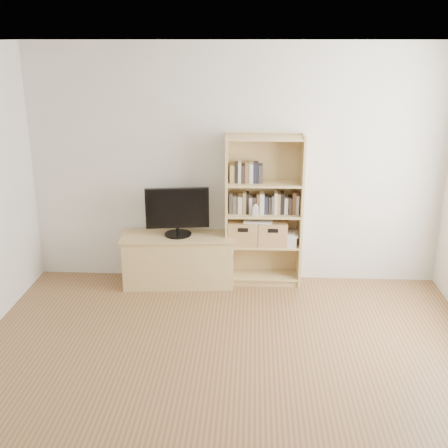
# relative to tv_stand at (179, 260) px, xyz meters

# --- Properties ---
(floor) EXTENTS (4.50, 5.00, 0.01)m
(floor) POSITION_rel_tv_stand_xyz_m (0.62, -2.28, -0.27)
(floor) COLOR brown
(floor) RESTS_ON ground
(back_wall) EXTENTS (4.50, 0.02, 2.60)m
(back_wall) POSITION_rel_tv_stand_xyz_m (0.62, 0.22, 1.03)
(back_wall) COLOR silver
(back_wall) RESTS_ON floor
(ceiling) EXTENTS (4.50, 5.00, 0.01)m
(ceiling) POSITION_rel_tv_stand_xyz_m (0.62, -2.28, 2.33)
(ceiling) COLOR white
(ceiling) RESTS_ON back_wall
(tv_stand) EXTENTS (1.23, 0.55, 0.55)m
(tv_stand) POSITION_rel_tv_stand_xyz_m (0.00, 0.00, 0.00)
(tv_stand) COLOR tan
(tv_stand) RESTS_ON floor
(bookshelf) EXTENTS (0.84, 0.31, 1.66)m
(bookshelf) POSITION_rel_tv_stand_xyz_m (0.93, 0.08, 0.56)
(bookshelf) COLOR tan
(bookshelf) RESTS_ON floor
(television) EXTENTS (0.68, 0.15, 0.54)m
(television) POSITION_rel_tv_stand_xyz_m (0.00, 0.00, 0.57)
(television) COLOR black
(television) RESTS_ON tv_stand
(books_row_mid) EXTENTS (0.88, 0.19, 0.24)m
(books_row_mid) POSITION_rel_tv_stand_xyz_m (0.93, 0.09, 0.66)
(books_row_mid) COLOR #39332F
(books_row_mid) RESTS_ON bookshelf
(books_row_upper) EXTENTS (0.38, 0.14, 0.20)m
(books_row_upper) POSITION_rel_tv_stand_xyz_m (0.75, 0.09, 0.98)
(books_row_upper) COLOR #39332F
(books_row_upper) RESTS_ON bookshelf
(baby_monitor) EXTENTS (0.06, 0.05, 0.11)m
(baby_monitor) POSITION_rel_tv_stand_xyz_m (0.84, -0.02, 0.59)
(baby_monitor) COLOR white
(baby_monitor) RESTS_ON bookshelf
(basket_left) EXTENTS (0.32, 0.27, 0.26)m
(basket_left) POSITION_rel_tv_stand_xyz_m (0.71, 0.07, 0.32)
(basket_left) COLOR #A07648
(basket_left) RESTS_ON bookshelf
(basket_right) EXTENTS (0.31, 0.26, 0.26)m
(basket_right) POSITION_rel_tv_stand_xyz_m (1.03, 0.07, 0.32)
(basket_right) COLOR #A07648
(basket_right) RESTS_ON bookshelf
(laptop) EXTENTS (0.32, 0.24, 0.02)m
(laptop) POSITION_rel_tv_stand_xyz_m (0.87, 0.06, 0.46)
(laptop) COLOR silver
(laptop) RESTS_ON basket_left
(magazine_stack) EXTENTS (0.22, 0.28, 0.12)m
(magazine_stack) POSITION_rel_tv_stand_xyz_m (1.22, 0.08, 0.25)
(magazine_stack) COLOR beige
(magazine_stack) RESTS_ON bookshelf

